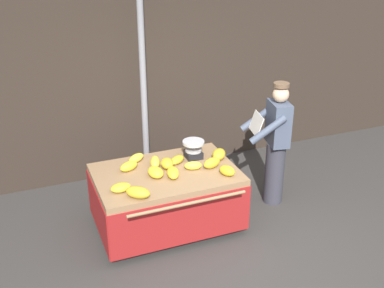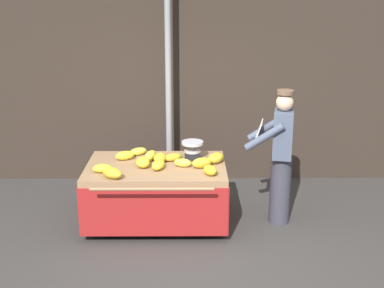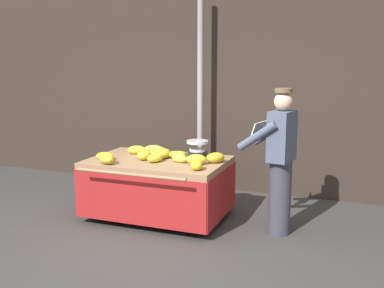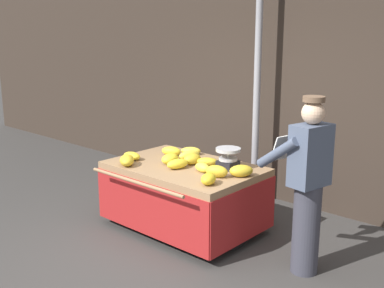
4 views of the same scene
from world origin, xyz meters
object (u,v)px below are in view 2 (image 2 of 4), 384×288
Objects in this scene: banana_bunch_4 at (150,156)px; banana_bunch_9 at (102,168)px; banana_bunch_0 at (158,165)px; banana_bunch_3 at (112,173)px; banana_bunch_11 at (202,163)px; banana_bunch_2 at (138,151)px; vendor_person at (280,157)px; banana_bunch_5 at (183,163)px; banana_bunch_6 at (210,170)px; banana_bunch_1 at (216,158)px; banana_bunch_8 at (143,162)px; banana_bunch_7 at (125,156)px; banana_cart at (156,180)px; banana_bunch_12 at (160,158)px; weighing_scale at (193,150)px; street_pole at (169,85)px; banana_bunch_10 at (173,157)px.

banana_bunch_9 is at bearing -141.72° from banana_bunch_4.
banana_bunch_9 is at bearing -171.49° from banana_bunch_0.
banana_bunch_11 reaches higher than banana_bunch_3.
banana_bunch_2 is 0.88× the size of banana_bunch_4.
vendor_person is (0.98, 0.14, 0.03)m from banana_bunch_11.
banana_bunch_6 is at bearing -41.30° from banana_bunch_5.
banana_bunch_1 reaches higher than banana_bunch_4.
banana_bunch_2 is 0.48m from banana_bunch_8.
banana_bunch_7 is at bearing 174.05° from banana_bunch_1.
banana_bunch_3 reaches higher than banana_bunch_0.
vendor_person is (1.55, 0.03, 0.30)m from banana_cart.
banana_bunch_7 is 0.47m from banana_bunch_12.
banana_bunch_7 is (-1.06, 0.55, -0.00)m from banana_bunch_6.
weighing_scale reaches higher than banana_cart.
banana_bunch_0 is at bearing 29.94° from banana_bunch_3.
banana_bunch_11 is (0.45, -1.36, -0.71)m from street_pole.
banana_bunch_11 is (0.36, -0.27, 0.02)m from banana_bunch_10.
banana_bunch_3 is (-1.22, -0.53, -0.00)m from banana_bunch_1.
banana_cart is 7.96× the size of banana_bunch_12.
banana_bunch_8 is 0.26m from banana_bunch_12.
banana_bunch_3 is at bearing -104.47° from banana_bunch_2.
banana_bunch_11 reaches higher than banana_bunch_0.
weighing_scale reaches higher than banana_bunch_8.
banana_bunch_5 is at bearing -80.86° from street_pole.
banana_bunch_0 is at bearing -161.66° from banana_bunch_1.
vendor_person reaches higher than banana_bunch_6.
vendor_person is (0.89, 0.38, 0.04)m from banana_bunch_6.
street_pole is 12.86× the size of banana_bunch_8.
banana_bunch_2 is 0.52m from banana_bunch_10.
banana_bunch_6 is (0.54, -1.61, -0.71)m from street_pole.
banana_bunch_10 is at bearing 62.22° from banana_bunch_0.
vendor_person reaches higher than banana_bunch_5.
banana_bunch_2 is (-1.00, 0.32, -0.01)m from banana_bunch_1.
banana_bunch_10 is at bearing -165.24° from weighing_scale.
banana_bunch_7 is (-1.15, 0.12, -0.01)m from banana_bunch_1.
banana_bunch_7 is at bearing 162.30° from banana_bunch_11.
banana_bunch_9 reaches higher than banana_bunch_10.
banana_bunch_5 is at bearing -175.65° from vendor_person.
banana_bunch_2 is at bearing -113.77° from street_pole.
banana_cart is at bearing 25.41° from banana_bunch_8.
banana_bunch_0 is 0.75m from banana_bunch_1.
banana_bunch_2 is 0.97m from banana_bunch_11.
banana_bunch_12 is at bearing 26.77° from banana_bunch_9.
banana_bunch_12 reaches higher than banana_bunch_6.
street_pole reaches higher than banana_bunch_4.
banana_bunch_3 is at bearing -154.56° from banana_bunch_5.
banana_cart is 6.64× the size of banana_bunch_0.
banana_bunch_1 is at bearing 6.39° from banana_cart.
banana_bunch_5 is (0.81, 0.38, -0.01)m from banana_bunch_3.
banana_bunch_6 is at bearing -4.42° from banana_bunch_9.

